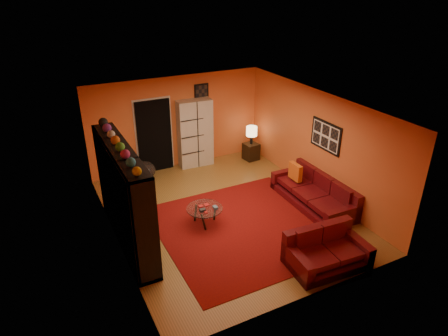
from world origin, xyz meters
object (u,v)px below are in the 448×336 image
tv (126,197)px  side_table (251,151)px  table_lamp (252,132)px  sofa (316,193)px  bowl_chair (144,171)px  entertainment_unit (124,196)px  coffee_table (205,210)px  storage_cabinet (195,133)px  loveseat (325,250)px

tv → side_table: bearing=-61.7°
tv → table_lamp: size_ratio=1.62×
tv → table_lamp: bearing=-61.7°
sofa → side_table: (-0.08, 2.95, -0.03)m
bowl_chair → side_table: 3.27m
bowl_chair → table_lamp: 3.32m
entertainment_unit → coffee_table: (1.66, -0.16, -0.69)m
coffee_table → bowl_chair: (-0.59, 2.66, -0.08)m
tv → storage_cabinet: (2.66, 2.72, -0.00)m
sofa → table_lamp: 3.01m
storage_cabinet → side_table: (1.62, -0.41, -0.72)m
entertainment_unit → coffee_table: 1.80m
sofa → bowl_chair: 4.54m
coffee_table → side_table: bearing=43.6°
tv → bowl_chair: 2.71m
sofa → coffee_table: 2.79m
side_table → bowl_chair: bearing=178.0°
entertainment_unit → side_table: entertainment_unit is taller
entertainment_unit → loveseat: size_ratio=1.92×
table_lamp → coffee_table: bearing=-136.4°
bowl_chair → table_lamp: table_lamp is taller
entertainment_unit → coffee_table: entertainment_unit is taller
sofa → side_table: sofa is taller
loveseat → bowl_chair: (-2.09, 4.92, -0.00)m
coffee_table → bowl_chair: size_ratio=1.25×
tv → coffee_table: size_ratio=1.09×
table_lamp → entertainment_unit: bearing=-151.2°
entertainment_unit → tv: bearing=57.9°
tv → side_table: tv is taller
entertainment_unit → storage_cabinet: entertainment_unit is taller
loveseat → bowl_chair: bearing=27.0°
storage_cabinet → loveseat: bearing=-82.0°
entertainment_unit → bowl_chair: entertainment_unit is taller
entertainment_unit → bowl_chair: (1.07, 2.50, -0.77)m
coffee_table → bowl_chair: 2.73m
coffee_table → table_lamp: (2.68, 2.55, 0.52)m
table_lamp → bowl_chair: bearing=178.0°
loveseat → storage_cabinet: 5.28m
sofa → tv: bearing=173.0°
sofa → entertainment_unit: bearing=174.1°
entertainment_unit → storage_cabinet: size_ratio=1.55×
loveseat → storage_cabinet: size_ratio=0.80×
loveseat → side_table: 4.95m
storage_cabinet → table_lamp: 1.68m
tv → coffee_table: 1.74m
sofa → coffee_table: bearing=173.1°
loveseat → coffee_table: (-1.50, 2.25, 0.08)m
loveseat → storage_cabinet: bearing=8.8°
sofa → bowl_chair: size_ratio=3.62×
loveseat → side_table: loveseat is taller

